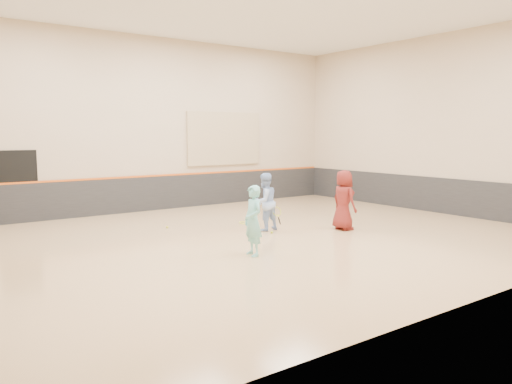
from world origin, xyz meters
TOP-DOWN VIEW (x-y plane):
  - room at (0.00, 0.00)m, footprint 15.04×12.04m
  - wainscot_back at (0.00, 5.97)m, footprint 14.90×0.04m
  - wainscot_right at (7.47, 0.00)m, footprint 0.04×11.90m
  - accent_stripe at (0.00, 5.96)m, footprint 14.90×0.03m
  - acoustic_panel at (2.80, 5.95)m, footprint 3.20×0.08m
  - doorway at (-4.50, 5.98)m, footprint 1.10×0.05m
  - girl at (-1.15, -1.42)m, footprint 0.44×0.61m
  - instructor at (0.79, 0.73)m, footprint 0.84×0.68m
  - young_man at (2.66, -0.47)m, footprint 0.59×0.86m
  - held_racket at (1.06, 0.52)m, footprint 0.34×0.34m
  - spare_racket at (0.94, 1.96)m, footprint 0.69×0.69m
  - ball_under_racket at (0.69, 0.27)m, footprint 0.07×0.07m
  - ball_in_hand at (2.81, -0.55)m, footprint 0.07×0.07m
  - ball_beside_spare at (-1.28, 2.61)m, footprint 0.07×0.07m

SIDE VIEW (x-z plane):
  - ball_under_racket at x=0.69m, z-range 0.00..0.07m
  - ball_beside_spare at x=-1.28m, z-range 0.00..0.07m
  - spare_racket at x=0.94m, z-range 0.00..0.14m
  - held_racket at x=1.06m, z-range 0.26..0.82m
  - wainscot_back at x=0.00m, z-range 0.00..1.20m
  - wainscot_right at x=7.47m, z-range 0.00..1.20m
  - girl at x=-1.15m, z-range 0.00..1.57m
  - instructor at x=0.79m, z-range 0.00..1.61m
  - room at x=0.00m, z-range -2.30..3.92m
  - young_man at x=2.66m, z-range 0.00..1.68m
  - doorway at x=-4.50m, z-range 0.00..2.20m
  - ball_in_hand at x=2.81m, z-range 1.07..1.14m
  - accent_stripe at x=0.00m, z-range 1.19..1.25m
  - acoustic_panel at x=2.80m, z-range 1.50..3.50m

